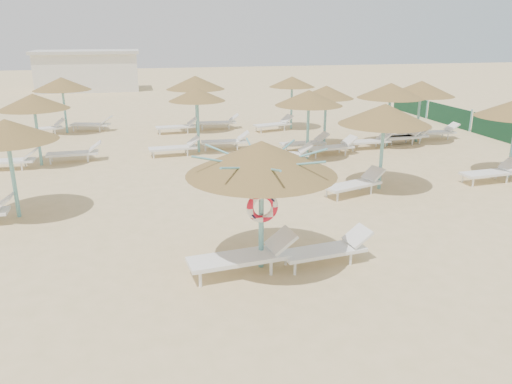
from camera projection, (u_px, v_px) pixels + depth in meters
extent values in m
plane|color=#E0BE88|center=(248.00, 265.00, 10.79)|extent=(120.00, 120.00, 0.00)
cylinder|color=#68B0B4|center=(261.00, 216.00, 10.37)|extent=(0.11, 0.11, 2.30)
cone|color=olive|center=(261.00, 158.00, 9.98)|extent=(3.07, 3.07, 0.69)
cylinder|color=#68B0B4|center=(261.00, 170.00, 10.06)|extent=(0.20, 0.20, 0.12)
cylinder|color=#68B0B4|center=(295.00, 158.00, 10.15)|extent=(1.39, 0.04, 0.35)
cylinder|color=#68B0B4|center=(279.00, 153.00, 10.57)|extent=(1.01, 1.01, 0.35)
cylinder|color=#68B0B4|center=(254.00, 152.00, 10.65)|extent=(0.04, 1.39, 0.35)
cylinder|color=#68B0B4|center=(232.00, 156.00, 10.35)|extent=(1.01, 1.01, 0.35)
cylinder|color=#68B0B4|center=(227.00, 162.00, 9.84)|extent=(1.39, 0.04, 0.35)
cylinder|color=#68B0B4|center=(242.00, 168.00, 9.43)|extent=(1.01, 1.01, 0.35)
cylinder|color=#68B0B4|center=(270.00, 169.00, 9.34)|extent=(0.04, 1.39, 0.35)
cylinder|color=#68B0B4|center=(293.00, 165.00, 9.64)|extent=(1.01, 1.01, 0.35)
torus|color=red|center=(262.00, 207.00, 10.20)|extent=(0.67, 0.15, 0.67)
cylinder|color=white|center=(200.00, 280.00, 9.83)|extent=(0.07, 0.07, 0.31)
cylinder|color=white|center=(194.00, 268.00, 10.33)|extent=(0.07, 0.07, 0.31)
cylinder|color=white|center=(271.00, 268.00, 10.31)|extent=(0.07, 0.07, 0.31)
cylinder|color=white|center=(262.00, 257.00, 10.80)|extent=(0.07, 0.07, 0.31)
cube|color=white|center=(239.00, 258.00, 10.30)|extent=(2.17, 0.92, 0.09)
cube|color=white|center=(281.00, 240.00, 10.52)|extent=(0.61, 0.72, 0.40)
cylinder|color=white|center=(295.00, 269.00, 10.32)|extent=(0.06, 0.06, 0.27)
cylinder|color=white|center=(286.00, 259.00, 10.76)|extent=(0.06, 0.06, 0.27)
cylinder|color=white|center=(351.00, 259.00, 10.75)|extent=(0.06, 0.06, 0.27)
cylinder|color=white|center=(339.00, 250.00, 11.19)|extent=(0.06, 0.06, 0.27)
cube|color=white|center=(323.00, 251.00, 10.74)|extent=(1.91, 0.83, 0.08)
cube|color=white|center=(358.00, 236.00, 10.94)|extent=(0.54, 0.64, 0.36)
cylinder|color=#68B0B4|center=(13.00, 176.00, 13.24)|extent=(0.11, 0.11, 2.30)
cone|color=olive|center=(6.00, 130.00, 12.85)|extent=(2.56, 2.56, 0.58)
cylinder|color=#68B0B4|center=(7.00, 139.00, 12.93)|extent=(0.20, 0.20, 0.12)
cube|color=white|center=(3.00, 202.00, 13.01)|extent=(0.50, 0.61, 0.36)
cylinder|color=#68B0B4|center=(38.00, 135.00, 18.41)|extent=(0.11, 0.11, 2.30)
cone|color=olive|center=(33.00, 101.00, 18.03)|extent=(2.51, 2.51, 0.56)
cylinder|color=#68B0B4|center=(34.00, 108.00, 18.10)|extent=(0.20, 0.20, 0.12)
cylinder|color=white|center=(22.00, 167.00, 17.98)|extent=(0.06, 0.06, 0.28)
cylinder|color=white|center=(25.00, 163.00, 18.45)|extent=(0.06, 0.06, 0.28)
cube|color=white|center=(7.00, 161.00, 18.06)|extent=(1.92, 0.68, 0.08)
cube|color=white|center=(31.00, 154.00, 18.14)|extent=(0.50, 0.62, 0.36)
cylinder|color=white|center=(50.00, 161.00, 18.81)|extent=(0.06, 0.06, 0.28)
cylinder|color=white|center=(52.00, 158.00, 19.27)|extent=(0.06, 0.06, 0.28)
cylinder|color=white|center=(88.00, 159.00, 19.14)|extent=(0.06, 0.06, 0.28)
cylinder|color=white|center=(88.00, 156.00, 19.60)|extent=(0.06, 0.06, 0.28)
cube|color=white|center=(73.00, 153.00, 19.18)|extent=(1.92, 0.68, 0.08)
cube|color=white|center=(95.00, 146.00, 19.32)|extent=(0.50, 0.62, 0.36)
cylinder|color=#68B0B4|center=(65.00, 110.00, 24.30)|extent=(0.11, 0.11, 2.30)
cone|color=olive|center=(62.00, 84.00, 23.91)|extent=(2.72, 2.72, 0.61)
cylinder|color=#68B0B4|center=(62.00, 89.00, 23.99)|extent=(0.20, 0.20, 0.12)
cylinder|color=white|center=(25.00, 135.00, 23.41)|extent=(0.06, 0.06, 0.28)
cylinder|color=white|center=(23.00, 133.00, 23.82)|extent=(0.06, 0.06, 0.28)
cylinder|color=white|center=(55.00, 132.00, 24.06)|extent=(0.06, 0.06, 0.28)
cylinder|color=white|center=(53.00, 131.00, 24.47)|extent=(0.06, 0.06, 0.28)
cube|color=white|center=(42.00, 129.00, 23.95)|extent=(2.00, 1.16, 0.08)
cube|color=white|center=(60.00, 122.00, 24.28)|extent=(0.64, 0.72, 0.36)
cylinder|color=white|center=(73.00, 129.00, 24.95)|extent=(0.06, 0.06, 0.28)
cylinder|color=white|center=(78.00, 127.00, 25.42)|extent=(0.06, 0.06, 0.28)
cylinder|color=white|center=(100.00, 129.00, 24.85)|extent=(0.06, 0.06, 0.28)
cylinder|color=white|center=(103.00, 127.00, 25.33)|extent=(0.06, 0.06, 0.28)
cube|color=white|center=(91.00, 124.00, 25.07)|extent=(2.00, 1.16, 0.08)
cube|color=white|center=(107.00, 120.00, 24.94)|extent=(0.64, 0.72, 0.36)
cylinder|color=#68B0B4|center=(198.00, 125.00, 20.42)|extent=(0.11, 0.11, 2.30)
cone|color=olive|center=(197.00, 94.00, 20.04)|extent=(2.30, 2.30, 0.52)
cylinder|color=#68B0B4|center=(197.00, 100.00, 20.11)|extent=(0.20, 0.20, 0.12)
cylinder|color=white|center=(154.00, 155.00, 19.67)|extent=(0.06, 0.06, 0.28)
cylinder|color=white|center=(152.00, 152.00, 20.12)|extent=(0.06, 0.06, 0.28)
cylinder|color=white|center=(188.00, 153.00, 20.05)|extent=(0.06, 0.06, 0.28)
cylinder|color=white|center=(185.00, 150.00, 20.51)|extent=(0.06, 0.06, 0.28)
cube|color=white|center=(173.00, 148.00, 20.07)|extent=(1.94, 0.76, 0.08)
cube|color=white|center=(193.00, 141.00, 20.23)|extent=(0.53, 0.63, 0.36)
cylinder|color=white|center=(205.00, 148.00, 20.89)|extent=(0.06, 0.06, 0.28)
cylinder|color=white|center=(205.00, 145.00, 21.36)|extent=(0.06, 0.06, 0.28)
cylinder|color=white|center=(237.00, 147.00, 21.09)|extent=(0.06, 0.06, 0.28)
cylinder|color=white|center=(236.00, 144.00, 21.56)|extent=(0.06, 0.06, 0.28)
cube|color=white|center=(224.00, 142.00, 21.19)|extent=(1.94, 0.76, 0.08)
cube|color=white|center=(243.00, 136.00, 21.24)|extent=(0.53, 0.63, 0.36)
cylinder|color=#68B0B4|center=(196.00, 108.00, 24.79)|extent=(0.11, 0.11, 2.30)
cone|color=olive|center=(195.00, 82.00, 24.40)|extent=(2.87, 2.87, 0.65)
cylinder|color=#68B0B4|center=(196.00, 88.00, 24.48)|extent=(0.20, 0.20, 0.12)
cylinder|color=white|center=(160.00, 132.00, 24.04)|extent=(0.06, 0.06, 0.28)
cylinder|color=white|center=(159.00, 130.00, 24.50)|extent=(0.06, 0.06, 0.28)
cylinder|color=white|center=(188.00, 131.00, 24.42)|extent=(0.06, 0.06, 0.28)
cylinder|color=white|center=(186.00, 129.00, 24.87)|extent=(0.06, 0.06, 0.28)
cube|color=white|center=(175.00, 127.00, 24.44)|extent=(1.94, 0.75, 0.08)
cube|color=white|center=(192.00, 121.00, 24.60)|extent=(0.52, 0.63, 0.36)
cylinder|color=white|center=(202.00, 127.00, 25.26)|extent=(0.06, 0.06, 0.28)
cylinder|color=white|center=(202.00, 126.00, 25.73)|extent=(0.06, 0.06, 0.28)
cylinder|color=white|center=(229.00, 127.00, 25.47)|extent=(0.06, 0.06, 0.28)
cylinder|color=white|center=(228.00, 125.00, 25.94)|extent=(0.06, 0.06, 0.28)
cube|color=white|center=(218.00, 123.00, 25.56)|extent=(1.94, 0.75, 0.08)
cube|color=white|center=(234.00, 118.00, 25.62)|extent=(0.52, 0.63, 0.36)
cylinder|color=#68B0B4|center=(382.00, 154.00, 15.63)|extent=(0.11, 0.11, 2.30)
cone|color=olive|center=(385.00, 114.00, 15.25)|extent=(2.82, 2.82, 0.64)
cylinder|color=#68B0B4|center=(384.00, 122.00, 15.33)|extent=(0.20, 0.20, 0.12)
cylinder|color=white|center=(337.00, 197.00, 14.74)|extent=(0.06, 0.06, 0.28)
cylinder|color=white|center=(327.00, 193.00, 15.14)|extent=(0.06, 0.06, 0.28)
cylinder|color=white|center=(371.00, 190.00, 15.41)|extent=(0.06, 0.06, 0.28)
cylinder|color=white|center=(360.00, 186.00, 15.82)|extent=(0.06, 0.06, 0.28)
cube|color=white|center=(353.00, 185.00, 15.28)|extent=(2.00, 1.19, 0.08)
cube|color=white|center=(373.00, 173.00, 15.63)|extent=(0.65, 0.72, 0.36)
cylinder|color=#68B0B4|center=(325.00, 121.00, 21.22)|extent=(0.11, 0.11, 2.30)
cone|color=olive|center=(326.00, 92.00, 20.84)|extent=(2.32, 2.32, 0.52)
cylinder|color=#68B0B4|center=(326.00, 97.00, 20.91)|extent=(0.20, 0.20, 0.12)
cylinder|color=white|center=(286.00, 150.00, 20.50)|extent=(0.06, 0.06, 0.28)
cylinder|color=white|center=(283.00, 147.00, 20.96)|extent=(0.06, 0.06, 0.28)
cylinder|color=white|center=(317.00, 148.00, 20.83)|extent=(0.06, 0.06, 0.28)
cylinder|color=white|center=(313.00, 146.00, 21.29)|extent=(0.06, 0.06, 0.28)
cube|color=white|center=(303.00, 143.00, 20.87)|extent=(1.92, 0.67, 0.08)
cube|color=white|center=(322.00, 137.00, 21.00)|extent=(0.50, 0.61, 0.36)
cylinder|color=#68B0B4|center=(291.00, 106.00, 25.36)|extent=(0.11, 0.11, 2.30)
cone|color=olive|center=(292.00, 82.00, 24.98)|extent=(2.30, 2.30, 0.52)
cylinder|color=#68B0B4|center=(292.00, 86.00, 25.05)|extent=(0.20, 0.20, 0.12)
cylinder|color=white|center=(261.00, 131.00, 24.49)|extent=(0.06, 0.06, 0.28)
cylinder|color=white|center=(256.00, 129.00, 24.91)|extent=(0.06, 0.06, 0.28)
cylinder|color=white|center=(284.00, 128.00, 25.10)|extent=(0.06, 0.06, 0.28)
cylinder|color=white|center=(279.00, 126.00, 25.52)|extent=(0.06, 0.06, 0.28)
cube|color=white|center=(272.00, 125.00, 25.01)|extent=(2.00, 1.11, 0.08)
cube|color=white|center=(287.00, 119.00, 25.32)|extent=(0.63, 0.71, 0.36)
cylinder|color=white|center=(473.00, 182.00, 16.15)|extent=(0.06, 0.06, 0.28)
cylinder|color=white|center=(463.00, 178.00, 16.60)|extent=(0.06, 0.06, 0.28)
cylinder|color=white|center=(507.00, 179.00, 16.53)|extent=(0.06, 0.06, 0.28)
cylinder|color=white|center=(496.00, 175.00, 16.98)|extent=(0.06, 0.06, 0.28)
cube|color=white|center=(489.00, 173.00, 16.54)|extent=(1.94, 0.75, 0.08)
cube|color=white|center=(511.00, 164.00, 16.71)|extent=(0.53, 0.63, 0.36)
cylinder|color=white|center=(504.00, 168.00, 17.84)|extent=(0.06, 0.06, 0.28)
cylinder|color=#68B0B4|center=(418.00, 116.00, 22.36)|extent=(0.11, 0.11, 2.30)
cone|color=olive|center=(421.00, 88.00, 21.97)|extent=(2.90, 2.90, 0.65)
cylinder|color=#68B0B4|center=(421.00, 94.00, 22.05)|extent=(0.20, 0.20, 0.12)
cylinder|color=white|center=(385.00, 144.00, 21.62)|extent=(0.06, 0.06, 0.28)
cylinder|color=white|center=(379.00, 142.00, 22.07)|extent=(0.06, 0.06, 0.28)
cylinder|color=white|center=(412.00, 142.00, 21.99)|extent=(0.06, 0.06, 0.28)
cylinder|color=white|center=(406.00, 140.00, 22.44)|extent=(0.06, 0.06, 0.28)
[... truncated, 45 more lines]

